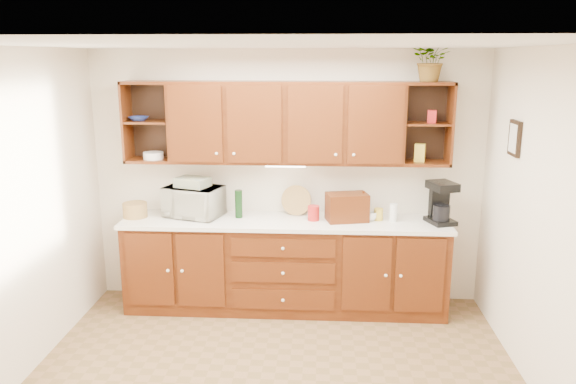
# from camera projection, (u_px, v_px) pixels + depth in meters

# --- Properties ---
(ceiling) EXTENTS (4.00, 4.00, 0.00)m
(ceiling) POSITION_uv_depth(u_px,v_px,m) (271.00, 44.00, 3.79)
(ceiling) COLOR white
(ceiling) RESTS_ON back_wall
(back_wall) EXTENTS (4.00, 0.00, 4.00)m
(back_wall) POSITION_uv_depth(u_px,v_px,m) (287.00, 178.00, 5.80)
(back_wall) COLOR #F0E3CA
(back_wall) RESTS_ON floor
(left_wall) EXTENTS (0.00, 3.50, 3.50)m
(left_wall) POSITION_uv_depth(u_px,v_px,m) (7.00, 223.00, 4.21)
(left_wall) COLOR #F0E3CA
(left_wall) RESTS_ON floor
(right_wall) EXTENTS (0.00, 3.50, 3.50)m
(right_wall) POSITION_uv_depth(u_px,v_px,m) (552.00, 233.00, 3.98)
(right_wall) COLOR #F0E3CA
(right_wall) RESTS_ON floor
(base_cabinets) EXTENTS (3.20, 0.60, 0.90)m
(base_cabinets) POSITION_uv_depth(u_px,v_px,m) (285.00, 266.00, 5.70)
(base_cabinets) COLOR #3D1606
(base_cabinets) RESTS_ON floor
(countertop) EXTENTS (3.24, 0.64, 0.04)m
(countertop) POSITION_uv_depth(u_px,v_px,m) (285.00, 222.00, 5.58)
(countertop) COLOR white
(countertop) RESTS_ON base_cabinets
(upper_cabinets) EXTENTS (3.20, 0.33, 0.80)m
(upper_cabinets) POSITION_uv_depth(u_px,v_px,m) (287.00, 122.00, 5.50)
(upper_cabinets) COLOR #3D1606
(upper_cabinets) RESTS_ON back_wall
(undercabinet_light) EXTENTS (0.40, 0.05, 0.02)m
(undercabinet_light) POSITION_uv_depth(u_px,v_px,m) (286.00, 166.00, 5.55)
(undercabinet_light) COLOR white
(undercabinet_light) RESTS_ON upper_cabinets
(framed_picture) EXTENTS (0.03, 0.24, 0.30)m
(framed_picture) POSITION_uv_depth(u_px,v_px,m) (515.00, 138.00, 4.73)
(framed_picture) COLOR black
(framed_picture) RESTS_ON right_wall
(wicker_basket) EXTENTS (0.30, 0.30, 0.15)m
(wicker_basket) POSITION_uv_depth(u_px,v_px,m) (135.00, 210.00, 5.66)
(wicker_basket) COLOR #A77E45
(wicker_basket) RESTS_ON countertop
(microwave) EXTENTS (0.64, 0.52, 0.31)m
(microwave) POSITION_uv_depth(u_px,v_px,m) (193.00, 201.00, 5.68)
(microwave) COLOR beige
(microwave) RESTS_ON countertop
(towel_stack) EXTENTS (0.37, 0.33, 0.09)m
(towel_stack) POSITION_uv_depth(u_px,v_px,m) (193.00, 182.00, 5.63)
(towel_stack) COLOR #D8C865
(towel_stack) RESTS_ON microwave
(wine_bottle) EXTENTS (0.09, 0.09, 0.28)m
(wine_bottle) POSITION_uv_depth(u_px,v_px,m) (239.00, 204.00, 5.63)
(wine_bottle) COLOR black
(wine_bottle) RESTS_ON countertop
(woven_tray) EXTENTS (0.32, 0.13, 0.31)m
(woven_tray) POSITION_uv_depth(u_px,v_px,m) (296.00, 214.00, 5.76)
(woven_tray) COLOR #A77E45
(woven_tray) RESTS_ON countertop
(bread_box) EXTENTS (0.44, 0.33, 0.28)m
(bread_box) POSITION_uv_depth(u_px,v_px,m) (347.00, 207.00, 5.52)
(bread_box) COLOR #3D1606
(bread_box) RESTS_ON countertop
(mug_tree) EXTENTS (0.25, 0.26, 0.30)m
(mug_tree) POSITION_uv_depth(u_px,v_px,m) (363.00, 216.00, 5.56)
(mug_tree) COLOR #3D1606
(mug_tree) RESTS_ON countertop
(canister_red) EXTENTS (0.15, 0.15, 0.15)m
(canister_red) POSITION_uv_depth(u_px,v_px,m) (313.00, 213.00, 5.55)
(canister_red) COLOR #AF1B19
(canister_red) RESTS_ON countertop
(canister_white) EXTENTS (0.08, 0.08, 0.17)m
(canister_white) POSITION_uv_depth(u_px,v_px,m) (393.00, 213.00, 5.52)
(canister_white) COLOR white
(canister_white) RESTS_ON countertop
(canister_yellow) EXTENTS (0.09, 0.09, 0.12)m
(canister_yellow) POSITION_uv_depth(u_px,v_px,m) (378.00, 214.00, 5.56)
(canister_yellow) COLOR gold
(canister_yellow) RESTS_ON countertop
(coffee_maker) EXTENTS (0.30, 0.34, 0.41)m
(coffee_maker) POSITION_uv_depth(u_px,v_px,m) (441.00, 203.00, 5.45)
(coffee_maker) COLOR black
(coffee_maker) RESTS_ON countertop
(bowl_stack) EXTENTS (0.23, 0.23, 0.04)m
(bowl_stack) POSITION_uv_depth(u_px,v_px,m) (139.00, 119.00, 5.56)
(bowl_stack) COLOR navy
(bowl_stack) RESTS_ON upper_cabinets
(plate_stack) EXTENTS (0.22, 0.22, 0.07)m
(plate_stack) POSITION_uv_depth(u_px,v_px,m) (153.00, 156.00, 5.62)
(plate_stack) COLOR white
(plate_stack) RESTS_ON upper_cabinets
(pantry_box_yellow) EXTENTS (0.12, 0.10, 0.18)m
(pantry_box_yellow) POSITION_uv_depth(u_px,v_px,m) (420.00, 153.00, 5.47)
(pantry_box_yellow) COLOR gold
(pantry_box_yellow) RESTS_ON upper_cabinets
(pantry_box_red) EXTENTS (0.09, 0.08, 0.12)m
(pantry_box_red) POSITION_uv_depth(u_px,v_px,m) (432.00, 117.00, 5.38)
(pantry_box_red) COLOR #AF1B19
(pantry_box_red) RESTS_ON upper_cabinets
(potted_plant) EXTENTS (0.39, 0.34, 0.40)m
(potted_plant) POSITION_uv_depth(u_px,v_px,m) (432.00, 60.00, 5.23)
(potted_plant) COLOR #999999
(potted_plant) RESTS_ON upper_cabinets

